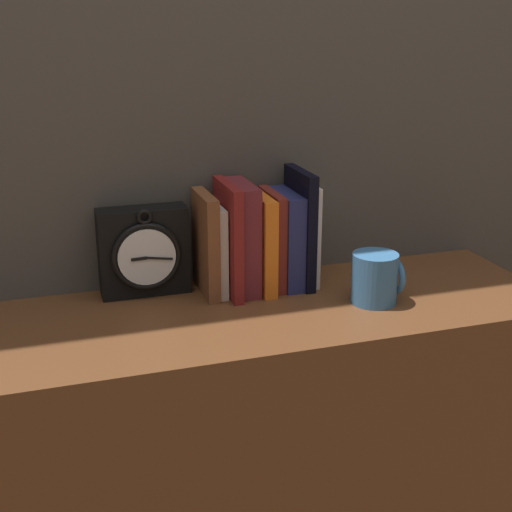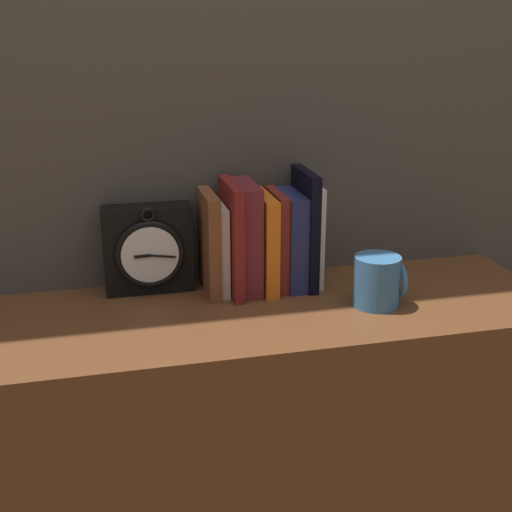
% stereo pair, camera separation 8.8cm
% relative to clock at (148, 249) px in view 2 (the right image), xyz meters
% --- Properties ---
extents(wall_back, '(6.00, 0.05, 2.60)m').
position_rel_clock_xyz_m(wall_back, '(0.19, 0.07, 0.45)').
color(wall_back, '#47423D').
rests_on(wall_back, ground_plane).
extents(bookshelf, '(1.20, 0.39, 0.76)m').
position_rel_clock_xyz_m(bookshelf, '(0.19, -0.15, -0.47)').
color(bookshelf, brown).
rests_on(bookshelf, ground_plane).
extents(clock, '(0.18, 0.08, 0.19)m').
position_rel_clock_xyz_m(clock, '(0.00, 0.00, 0.00)').
color(clock, black).
rests_on(clock, bookshelf).
extents(book_slot0_brown, '(0.02, 0.14, 0.21)m').
position_rel_clock_xyz_m(book_slot0_brown, '(0.12, -0.03, 0.01)').
color(book_slot0_brown, brown).
rests_on(book_slot0_brown, bookshelf).
extents(book_slot1_white, '(0.02, 0.13, 0.18)m').
position_rel_clock_xyz_m(book_slot1_white, '(0.14, -0.03, 0.00)').
color(book_slot1_white, white).
rests_on(book_slot1_white, bookshelf).
extents(book_slot2_maroon, '(0.02, 0.16, 0.23)m').
position_rel_clock_xyz_m(book_slot2_maroon, '(0.16, -0.04, 0.02)').
color(book_slot2_maroon, maroon).
rests_on(book_slot2_maroon, bookshelf).
extents(book_slot3_maroon, '(0.04, 0.14, 0.22)m').
position_rel_clock_xyz_m(book_slot3_maroon, '(0.20, -0.03, 0.02)').
color(book_slot3_maroon, maroon).
rests_on(book_slot3_maroon, bookshelf).
extents(book_slot4_orange, '(0.03, 0.15, 0.20)m').
position_rel_clock_xyz_m(book_slot4_orange, '(0.23, -0.04, 0.01)').
color(book_slot4_orange, orange).
rests_on(book_slot4_orange, bookshelf).
extents(book_slot5_maroon, '(0.02, 0.13, 0.20)m').
position_rel_clock_xyz_m(book_slot5_maroon, '(0.26, -0.03, 0.01)').
color(book_slot5_maroon, maroon).
rests_on(book_slot5_maroon, bookshelf).
extents(book_slot6_navy, '(0.04, 0.14, 0.20)m').
position_rel_clock_xyz_m(book_slot6_navy, '(0.29, -0.03, 0.01)').
color(book_slot6_navy, navy).
rests_on(book_slot6_navy, bookshelf).
extents(book_slot7_black, '(0.02, 0.14, 0.24)m').
position_rel_clock_xyz_m(book_slot7_black, '(0.32, -0.04, 0.03)').
color(book_slot7_black, black).
rests_on(book_slot7_black, bookshelf).
extents(book_slot8_white, '(0.02, 0.13, 0.21)m').
position_rel_clock_xyz_m(book_slot8_white, '(0.34, -0.03, 0.02)').
color(book_slot8_white, white).
rests_on(book_slot8_white, bookshelf).
extents(mug, '(0.10, 0.09, 0.10)m').
position_rel_clock_xyz_m(mug, '(0.42, -0.18, -0.04)').
color(mug, teal).
rests_on(mug, bookshelf).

